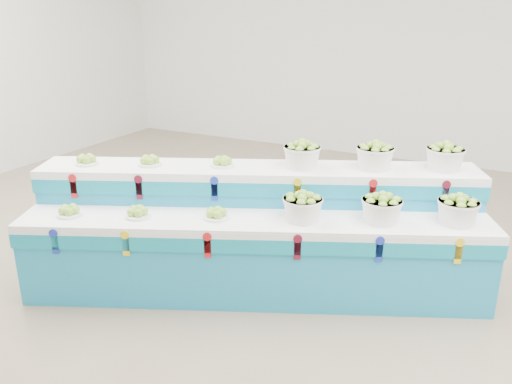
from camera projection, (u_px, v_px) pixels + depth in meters
ground at (251, 298)px, 4.47m from camera, size 10.00×10.00×0.00m
back_wall at (403, 31)px, 8.01m from camera, size 10.00×0.00×10.00m
display_stand at (256, 231)px, 4.55m from camera, size 3.95×2.49×1.02m
plate_lower_left at (69, 210)px, 4.32m from camera, size 0.28×0.28×0.10m
plate_lower_mid at (137, 211)px, 4.29m from camera, size 0.28×0.28×0.10m
plate_lower_right at (216, 213)px, 4.26m from camera, size 0.28×0.28×0.10m
basket_lower_left at (303, 207)px, 4.20m from camera, size 0.43×0.43×0.24m
basket_lower_mid at (382, 208)px, 4.16m from camera, size 0.43×0.43×0.24m
basket_lower_right at (458, 210)px, 4.13m from camera, size 0.43×0.43×0.24m
plate_upper_left at (86, 159)px, 4.67m from camera, size 0.28×0.28×0.10m
plate_upper_mid at (149, 160)px, 4.64m from camera, size 0.28×0.28×0.10m
plate_upper_right at (222, 161)px, 4.61m from camera, size 0.28×0.28×0.10m
basket_upper_left at (302, 155)px, 4.55m from camera, size 0.43×0.43×0.24m
basket_upper_mid at (375, 156)px, 4.52m from camera, size 0.43×0.43×0.24m
basket_upper_right at (445, 157)px, 4.49m from camera, size 0.43×0.43×0.24m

